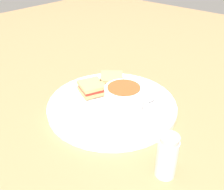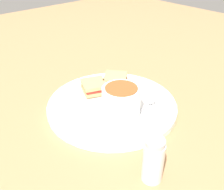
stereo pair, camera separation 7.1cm
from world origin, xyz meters
name	(u,v)px [view 2 (the right image)]	position (x,y,z in m)	size (l,w,h in m)	color
ground_plane	(112,108)	(0.00, 0.00, 0.00)	(2.40, 2.40, 0.00)	#9E754C
plate	(112,105)	(0.00, 0.00, 0.01)	(0.35, 0.35, 0.02)	white
soup_bowl	(121,101)	(-0.02, -0.06, 0.06)	(0.10, 0.10, 0.08)	white
spoon	(149,102)	(0.07, -0.07, 0.03)	(0.12, 0.04, 0.01)	silver
sandwich_half_near	(115,80)	(0.07, 0.07, 0.04)	(0.10, 0.10, 0.03)	tan
sandwich_half_far	(95,86)	(0.00, 0.08, 0.04)	(0.09, 0.09, 0.03)	tan
salt_shaker	(153,160)	(-0.11, -0.24, 0.05)	(0.04, 0.04, 0.10)	silver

